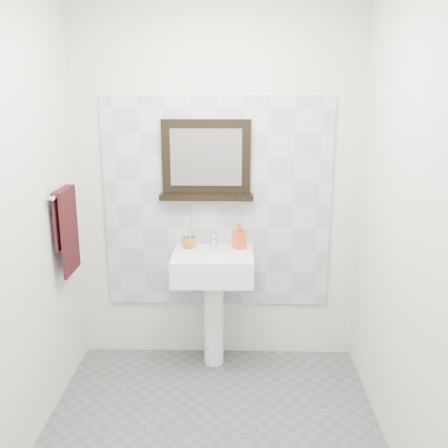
% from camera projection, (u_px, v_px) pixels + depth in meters
% --- Properties ---
extents(floor, '(2.00, 2.20, 0.01)m').
position_uv_depth(floor, '(211.00, 446.00, 2.95)').
color(floor, '#55575A').
rests_on(floor, ground).
extents(back_wall, '(2.00, 0.01, 2.50)m').
position_uv_depth(back_wall, '(217.00, 190.00, 3.69)').
color(back_wall, silver).
rests_on(back_wall, ground).
extents(front_wall, '(2.00, 0.01, 2.50)m').
position_uv_depth(front_wall, '(190.00, 333.00, 1.56)').
color(front_wall, silver).
rests_on(front_wall, ground).
extents(left_wall, '(0.01, 2.20, 2.50)m').
position_uv_depth(left_wall, '(12.00, 231.00, 2.65)').
color(left_wall, silver).
rests_on(left_wall, ground).
extents(right_wall, '(0.01, 2.20, 2.50)m').
position_uv_depth(right_wall, '(410.00, 234.00, 2.60)').
color(right_wall, silver).
rests_on(right_wall, ground).
extents(splashback, '(1.60, 0.02, 1.50)m').
position_uv_depth(splashback, '(217.00, 204.00, 3.70)').
color(splashback, '#AEB8BD').
rests_on(splashback, back_wall).
extents(pedestal_sink, '(0.55, 0.44, 0.96)m').
position_uv_depth(pedestal_sink, '(213.00, 278.00, 3.62)').
color(pedestal_sink, white).
rests_on(pedestal_sink, ground).
extents(toothbrush_cup, '(0.11, 0.11, 0.08)m').
position_uv_depth(toothbrush_cup, '(189.00, 242.00, 3.68)').
color(toothbrush_cup, '#CA6817').
rests_on(toothbrush_cup, pedestal_sink).
extents(toothbrushes, '(0.05, 0.04, 0.21)m').
position_uv_depth(toothbrushes, '(189.00, 231.00, 3.65)').
color(toothbrushes, white).
rests_on(toothbrushes, toothbrush_cup).
extents(soap_dispenser, '(0.10, 0.10, 0.18)m').
position_uv_depth(soap_dispenser, '(239.00, 236.00, 3.65)').
color(soap_dispenser, red).
rests_on(soap_dispenser, pedestal_sink).
extents(framed_mirror, '(0.65, 0.11, 0.55)m').
position_uv_depth(framed_mirror, '(206.00, 162.00, 3.60)').
color(framed_mirror, black).
rests_on(framed_mirror, back_wall).
extents(towel_bar, '(0.07, 0.40, 0.03)m').
position_uv_depth(towel_bar, '(63.00, 192.00, 3.26)').
color(towel_bar, silver).
rests_on(towel_bar, left_wall).
extents(hand_towel, '(0.06, 0.30, 0.55)m').
position_uv_depth(hand_towel, '(66.00, 224.00, 3.32)').
color(hand_towel, black).
rests_on(hand_towel, towel_bar).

